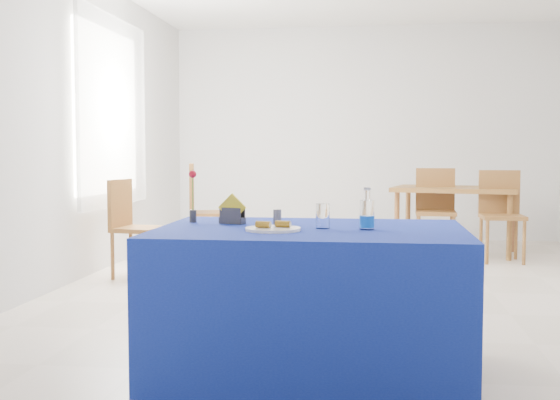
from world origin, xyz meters
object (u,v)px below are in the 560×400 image
Objects in this scene: oak_table at (456,194)px; chair_bg_left at (435,205)px; water_bottle at (367,216)px; chair_win_b at (203,206)px; plate at (273,229)px; chair_bg_right at (501,209)px; blue_table at (310,300)px; chair_win_a at (130,221)px.

oak_table is 0.30m from chair_bg_left.
chair_win_b is (-1.72, 3.46, -0.23)m from water_bottle.
chair_bg_right is (1.84, 4.14, -0.21)m from plate.
chair_win_b reaches higher than chair_bg_left.
chair_bg_left is 0.94× the size of chair_win_b.
chair_bg_right is at bearing -93.85° from chair_win_b.
blue_table is at bearing 38.21° from plate.
chair_win_b reaches higher than water_bottle.
chair_bg_right is at bearing 67.39° from blue_table.
water_bottle is 0.21× the size of chair_win_b.
plate is 3.20m from chair_win_a.
chair_win_b reaches higher than blue_table.
chair_bg_right is at bearing -25.92° from chair_bg_left.
water_bottle reaches higher than chair_bg_left.
oak_table is at bearing 128.42° from chair_bg_right.
chair_bg_left is at bearing -83.70° from chair_win_b.
blue_table is at bearing -171.52° from chair_win_b.
chair_win_b is (-3.09, -0.55, 0.04)m from chair_bg_right.
chair_win_b is (-2.68, -1.05, -0.08)m from oak_table.
chair_win_a is (-1.89, 2.55, 0.14)m from blue_table.
oak_table is at bearing -82.66° from chair_win_b.
chair_win_b reaches higher than oak_table.
blue_table is (0.18, 0.14, -0.39)m from plate.
chair_bg_left reaches higher than oak_table.
water_bottle is at bearing -110.32° from chair_bg_right.
plate is at bearing -102.52° from chair_bg_left.
chair_win_a is at bearing 130.38° from water_bottle.
chair_win_b is at bearing -157.32° from chair_bg_left.
plate is 0.18× the size of blue_table.
chair_bg_left is 0.74m from chair_bg_right.
plate reaches higher than blue_table.
chair_bg_right reaches higher than oak_table.
water_bottle is at bearing -102.02° from oak_table.
chair_bg_right is 3.84m from chair_win_a.
blue_table is at bearing -105.59° from oak_table.
chair_win_b is at bearing 112.49° from blue_table.
blue_table is 4.33m from chair_bg_right.
chair_win_a is at bearing 126.59° from blue_table.
oak_table is 0.65m from chair_bg_right.
oak_table is 3.70m from chair_win_a.
blue_table is 3.18m from chair_win_a.
plate is 0.19× the size of oak_table.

